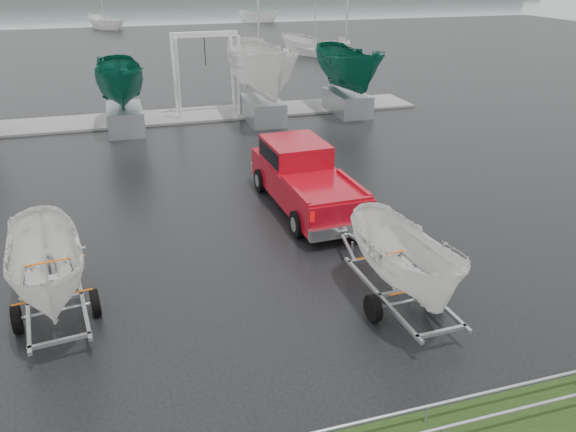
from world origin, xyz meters
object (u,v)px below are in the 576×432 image
(pickup_truck, at_px, (303,175))
(trailer_hitched, at_px, (409,210))
(boat_hoist, at_px, (206,62))
(trailer_parked, at_px, (38,213))

(pickup_truck, relative_size, trailer_hitched, 1.32)
(trailer_hitched, distance_m, boat_hoist, 19.02)
(trailer_hitched, relative_size, boat_hoist, 1.09)
(pickup_truck, distance_m, trailer_parked, 8.64)
(trailer_hitched, height_order, boat_hoist, trailer_hitched)
(trailer_hitched, distance_m, trailer_parked, 7.67)
(trailer_hitched, bearing_deg, pickup_truck, 90.00)
(trailer_parked, bearing_deg, trailer_hitched, -21.35)
(pickup_truck, height_order, trailer_hitched, trailer_hitched)
(boat_hoist, bearing_deg, trailer_hitched, -86.27)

